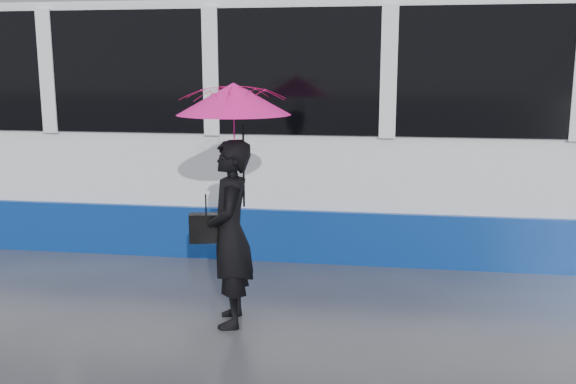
# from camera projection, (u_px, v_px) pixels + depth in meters

# --- Properties ---
(ground) EXTENTS (90.00, 90.00, 0.00)m
(ground) POSITION_uv_depth(u_px,v_px,m) (268.00, 299.00, 6.34)
(ground) COLOR #2A2A2F
(ground) RESTS_ON ground
(rails) EXTENTS (34.00, 1.51, 0.02)m
(rails) POSITION_uv_depth(u_px,v_px,m) (302.00, 234.00, 8.77)
(rails) COLOR #3F3D38
(rails) RESTS_ON ground
(tram) EXTENTS (26.00, 2.56, 3.35)m
(tram) POSITION_uv_depth(u_px,v_px,m) (130.00, 113.00, 8.81)
(tram) COLOR white
(tram) RESTS_ON ground
(woman) EXTENTS (0.51, 0.67, 1.65)m
(woman) POSITION_uv_depth(u_px,v_px,m) (230.00, 234.00, 5.60)
(woman) COLOR black
(woman) RESTS_ON ground
(umbrella) EXTENTS (1.15, 1.15, 1.11)m
(umbrella) POSITION_uv_depth(u_px,v_px,m) (234.00, 121.00, 5.40)
(umbrella) COLOR #FF156C
(umbrella) RESTS_ON ground
(handbag) EXTENTS (0.31, 0.18, 0.44)m
(handbag) POSITION_uv_depth(u_px,v_px,m) (206.00, 228.00, 5.64)
(handbag) COLOR black
(handbag) RESTS_ON ground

